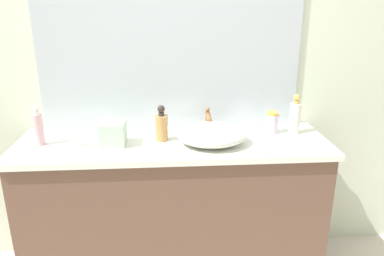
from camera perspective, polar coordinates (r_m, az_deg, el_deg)
bathroom_wall_rear at (r=2.29m, az=-5.68°, el=10.52°), size 6.00×0.06×2.60m
vanity_counter at (r=2.29m, az=-2.74°, el=-12.36°), size 1.73×0.54×0.89m
wall_mirror_panel at (r=2.23m, az=-3.37°, el=15.28°), size 1.54×0.01×1.21m
sink_basin at (r=2.04m, az=3.03°, el=-0.95°), size 0.38×0.33×0.11m
faucet at (r=2.19m, az=2.48°, el=1.32°), size 0.03×0.15×0.14m
soap_dispenser at (r=2.16m, az=-22.27°, el=-0.01°), size 0.05×0.05×0.22m
lotion_bottle at (r=2.24m, az=12.07°, el=0.80°), size 0.08×0.08×0.13m
perfume_bottle at (r=2.26m, az=15.42°, el=1.69°), size 0.06×0.06×0.23m
spray_can at (r=2.07m, az=-4.65°, el=0.31°), size 0.07×0.07×0.20m
tissue_box at (r=2.05m, az=-11.96°, el=-0.64°), size 0.14×0.14×0.17m
candle_jar at (r=2.10m, az=-16.78°, el=-2.02°), size 0.05×0.05×0.04m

